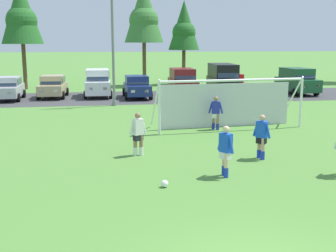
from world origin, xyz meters
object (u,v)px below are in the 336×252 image
(parked_car_slot_right, at_px, (223,78))
(parked_car_slot_center_left, at_px, (98,83))
(parked_car_slot_end, at_px, (297,81))
(player_winger_left, at_px, (138,134))
(parked_car_slot_center, at_px, (137,87))
(soccer_goal, at_px, (227,102))
(player_winger_right, at_px, (262,137))
(parked_car_slot_far_left, at_px, (8,88))
(parked_car_slot_far_right, at_px, (231,84))
(parked_car_slot_center_right, at_px, (183,81))
(parked_car_slot_left, at_px, (53,86))
(soccer_ball, at_px, (165,184))
(player_midfield_center, at_px, (216,113))
(street_lamp, at_px, (115,40))
(player_striker_near, at_px, (226,151))

(parked_car_slot_right, bearing_deg, parked_car_slot_center_left, 178.73)
(parked_car_slot_end, bearing_deg, player_winger_left, -130.18)
(parked_car_slot_center_left, height_order, parked_car_slot_center, parked_car_slot_center_left)
(parked_car_slot_center_left, relative_size, parked_car_slot_end, 0.98)
(soccer_goal, distance_m, player_winger_right, 5.96)
(parked_car_slot_far_left, height_order, parked_car_slot_far_right, same)
(parked_car_slot_center_right, bearing_deg, parked_car_slot_center_left, -179.52)
(parked_car_slot_right, xyz_separation_m, parked_car_slot_far_right, (0.63, -0.15, -0.47))
(parked_car_slot_left, xyz_separation_m, parked_car_slot_end, (19.91, -0.83, 0.24))
(soccer_ball, distance_m, parked_car_slot_left, 22.90)
(parked_car_slot_far_left, relative_size, parked_car_slot_left, 0.99)
(parked_car_slot_center_right, bearing_deg, player_midfield_center, -94.62)
(parked_car_slot_left, bearing_deg, street_lamp, -47.53)
(parked_car_slot_left, distance_m, parked_car_slot_center_right, 10.35)
(player_striker_near, height_order, player_winger_right, same)
(soccer_goal, xyz_separation_m, parked_car_slot_end, (10.02, 12.95, -0.18))
(parked_car_slot_left, xyz_separation_m, parked_car_slot_center_left, (3.47, 0.03, 0.24))
(player_winger_right, height_order, parked_car_slot_end, parked_car_slot_end)
(parked_car_slot_center, distance_m, parked_car_slot_far_right, 7.91)
(soccer_ball, bearing_deg, parked_car_slot_end, 55.92)
(parked_car_slot_center_right, xyz_separation_m, parked_car_slot_end, (9.57, -0.91, 0.00))
(parked_car_slot_far_left, relative_size, parked_car_slot_right, 0.86)
(player_winger_right, relative_size, parked_car_slot_right, 0.33)
(street_lamp, bearing_deg, player_midfield_center, -63.84)
(player_winger_right, relative_size, parked_car_slot_left, 0.38)
(player_winger_right, xyz_separation_m, parked_car_slot_right, (4.30, 19.50, 0.52))
(player_winger_left, distance_m, parked_car_slot_center, 17.25)
(player_striker_near, relative_size, parked_car_slot_left, 0.38)
(player_striker_near, distance_m, parked_car_slot_center, 20.22)
(parked_car_slot_far_left, bearing_deg, parked_car_slot_center_right, 4.47)
(player_winger_right, height_order, parked_car_slot_right, parked_car_slot_right)
(soccer_ball, distance_m, parked_car_slot_end, 25.87)
(soccer_goal, bearing_deg, soccer_ball, -117.80)
(soccer_ball, distance_m, parked_car_slot_center_left, 22.37)
(parked_car_slot_right, bearing_deg, player_striker_near, -106.22)
(player_winger_right, distance_m, street_lamp, 15.67)
(player_midfield_center, distance_m, parked_car_slot_left, 16.94)
(street_lamp, bearing_deg, parked_car_slot_center_right, 43.11)
(player_winger_left, xyz_separation_m, street_lamp, (-0.26, 13.33, 3.56))
(parked_car_slot_center_left, bearing_deg, street_lamp, -76.38)
(soccer_goal, relative_size, parked_car_slot_far_left, 1.79)
(parked_car_slot_center_right, xyz_separation_m, parked_car_slot_right, (3.34, -0.28, 0.23))
(parked_car_slot_left, xyz_separation_m, parked_car_slot_center_right, (10.34, 0.09, 0.24))
(player_striker_near, bearing_deg, parked_car_slot_far_right, 72.12)
(soccer_goal, relative_size, player_winger_right, 4.61)
(parked_car_slot_far_left, relative_size, parked_car_slot_center_right, 0.91)
(player_midfield_center, height_order, parked_car_slot_right, parked_car_slot_right)
(parked_car_slot_center_left, bearing_deg, parked_car_slot_right, -1.27)
(parked_car_slot_left, distance_m, parked_car_slot_center, 6.59)
(player_midfield_center, relative_size, parked_car_slot_right, 0.33)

